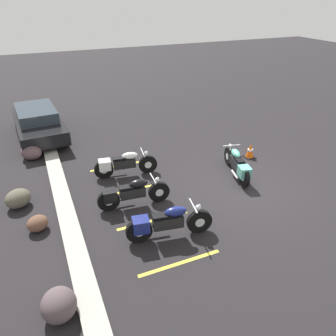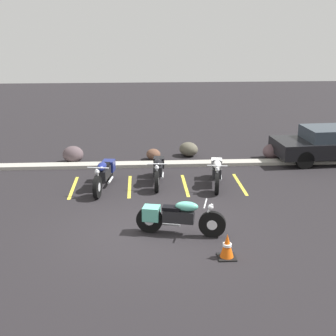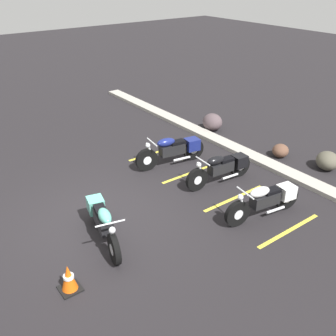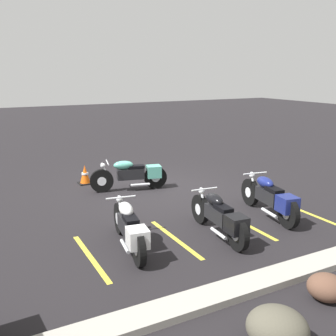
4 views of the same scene
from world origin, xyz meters
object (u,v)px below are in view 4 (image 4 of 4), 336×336
at_px(motorcycle_teal_featured, 133,174).
at_px(parked_bike_2, 129,228).
at_px(landscape_rock_2, 327,287).
at_px(traffic_cone, 85,175).
at_px(parked_bike_1, 220,216).
at_px(parked_bike_0, 271,198).
at_px(landscape_rock_3, 277,328).

xyz_separation_m(motorcycle_teal_featured, parked_bike_2, (1.59, 3.59, -0.01)).
bearing_deg(landscape_rock_2, traffic_cone, -80.05).
bearing_deg(landscape_rock_2, motorcycle_teal_featured, -87.00).
distance_m(motorcycle_teal_featured, parked_bike_1, 3.91).
bearing_deg(parked_bike_1, landscape_rock_2, -173.52).
bearing_deg(parked_bike_2, traffic_cone, 2.11).
relative_size(parked_bike_0, parked_bike_1, 1.05).
bearing_deg(landscape_rock_3, parked_bike_1, -113.17).
xyz_separation_m(parked_bike_0, parked_bike_2, (3.56, 0.08, -0.02)).
height_order(parked_bike_2, traffic_cone, parked_bike_2).
distance_m(landscape_rock_2, landscape_rock_3, 1.45).
xyz_separation_m(landscape_rock_2, landscape_rock_3, (1.38, 0.44, 0.06)).
bearing_deg(landscape_rock_2, landscape_rock_3, 17.68).
bearing_deg(traffic_cone, motorcycle_teal_featured, 128.69).
distance_m(parked_bike_1, traffic_cone, 5.35).
bearing_deg(parked_bike_1, landscape_rock_3, 161.79).
relative_size(parked_bike_1, parked_bike_2, 1.00).
bearing_deg(motorcycle_teal_featured, traffic_cone, -37.73).
bearing_deg(parked_bike_1, traffic_cone, 19.03).
xyz_separation_m(motorcycle_teal_featured, landscape_rock_3, (1.04, 6.97, -0.19)).
xyz_separation_m(parked_bike_1, landscape_rock_3, (1.31, 3.07, -0.19)).
xyz_separation_m(landscape_rock_3, traffic_cone, (-0.01, -8.25, -0.00)).
distance_m(landscape_rock_3, traffic_cone, 8.25).
height_order(parked_bike_2, landscape_rock_3, parked_bike_2).
height_order(parked_bike_1, landscape_rock_2, parked_bike_1).
xyz_separation_m(landscape_rock_2, traffic_cone, (1.37, -7.81, 0.06)).
distance_m(motorcycle_teal_featured, traffic_cone, 1.66).
bearing_deg(parked_bike_2, parked_bike_1, -90.87).
bearing_deg(motorcycle_teal_featured, parked_bike_2, 79.73).
bearing_deg(landscape_rock_3, landscape_rock_2, -162.32).
height_order(motorcycle_teal_featured, parked_bike_2, motorcycle_teal_featured).
distance_m(parked_bike_1, landscape_rock_2, 2.64).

